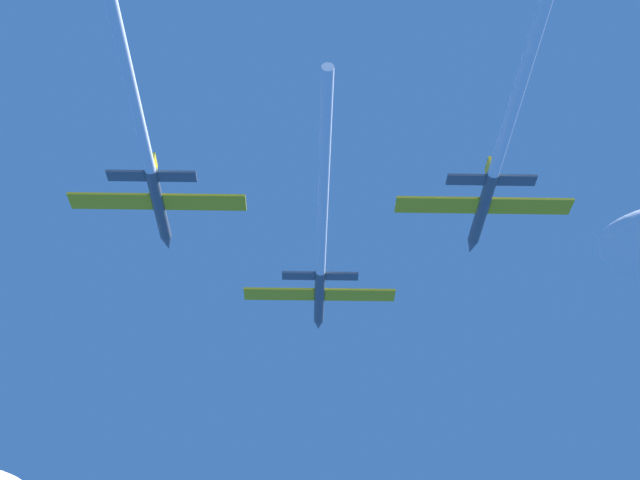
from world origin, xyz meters
The scene contains 3 objects.
jet_lead centered at (-0.18, -8.52, -0.30)m, with size 14.75×36.47×2.44m.
jet_left_wing centered at (-14.00, -20.92, 0.18)m, with size 14.75×33.09×2.44m.
jet_right_wing centered at (13.26, -23.24, -0.23)m, with size 14.75×37.34×2.44m.
Camera 1 is at (-1.45, -67.25, -41.37)m, focal length 45.12 mm.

